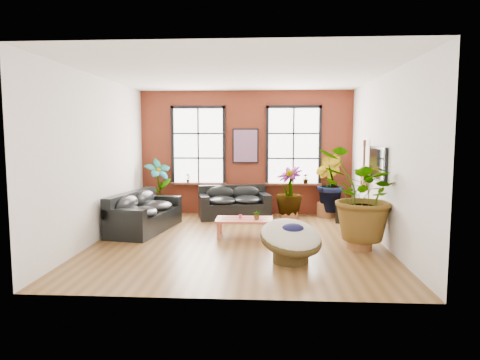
% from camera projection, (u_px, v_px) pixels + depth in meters
% --- Properties ---
extents(room, '(6.04, 6.54, 3.54)m').
position_uv_depth(room, '(239.00, 159.00, 9.09)').
color(room, brown).
rests_on(room, ground).
extents(sofa_back, '(2.05, 1.33, 0.87)m').
position_uv_depth(sofa_back, '(234.00, 203.00, 11.72)').
color(sofa_back, black).
rests_on(sofa_back, ground).
extents(sofa_left, '(1.32, 2.42, 0.91)m').
position_uv_depth(sofa_left, '(143.00, 213.00, 10.12)').
color(sofa_left, black).
rests_on(sofa_left, ground).
extents(coffee_table, '(1.27, 0.74, 0.48)m').
position_uv_depth(coffee_table, '(244.00, 221.00, 9.51)').
color(coffee_table, '#B45341').
rests_on(coffee_table, ground).
extents(papasan_chair, '(1.44, 1.44, 0.83)m').
position_uv_depth(papasan_chair, '(291.00, 239.00, 7.56)').
color(papasan_chair, '#413317').
rests_on(papasan_chair, ground).
extents(poster, '(0.74, 0.06, 0.98)m').
position_uv_depth(poster, '(246.00, 146.00, 12.08)').
color(poster, black).
rests_on(poster, room).
extents(tv_wall_unit, '(0.13, 1.86, 1.20)m').
position_uv_depth(tv_wall_unit, '(373.00, 168.00, 9.38)').
color(tv_wall_unit, black).
rests_on(tv_wall_unit, room).
extents(media_box, '(0.68, 0.59, 0.52)m').
position_uv_depth(media_box, '(348.00, 212.00, 11.09)').
color(media_box, black).
rests_on(media_box, ground).
extents(pot_back_left, '(0.74, 0.74, 0.41)m').
position_uv_depth(pot_back_left, '(159.00, 208.00, 12.07)').
color(pot_back_left, brown).
rests_on(pot_back_left, ground).
extents(pot_back_right, '(0.69, 0.69, 0.39)m').
position_uv_depth(pot_back_right, '(327.00, 210.00, 11.87)').
color(pot_back_right, brown).
rests_on(pot_back_right, ground).
extents(pot_right_wall, '(0.63, 0.63, 0.37)m').
position_uv_depth(pot_right_wall, '(359.00, 240.00, 8.48)').
color(pot_right_wall, brown).
rests_on(pot_right_wall, ground).
extents(pot_mid, '(0.49, 0.49, 0.35)m').
position_uv_depth(pot_mid, '(289.00, 213.00, 11.51)').
color(pot_mid, brown).
rests_on(pot_mid, ground).
extents(floor_plant_back_left, '(0.92, 0.87, 1.45)m').
position_uv_depth(floor_plant_back_left, '(159.00, 184.00, 12.00)').
color(floor_plant_back_left, '#11401C').
rests_on(floor_plant_back_left, ground).
extents(floor_plant_back_right, '(1.06, 1.12, 1.59)m').
position_uv_depth(floor_plant_back_right, '(328.00, 183.00, 11.80)').
color(floor_plant_back_right, '#11401C').
rests_on(floor_plant_back_right, ground).
extents(floor_plant_right_wall, '(2.20, 2.18, 1.85)m').
position_uv_depth(floor_plant_right_wall, '(362.00, 195.00, 8.36)').
color(floor_plant_right_wall, '#11401C').
rests_on(floor_plant_right_wall, ground).
extents(floor_plant_mid, '(1.01, 1.01, 1.28)m').
position_uv_depth(floor_plant_mid, '(289.00, 190.00, 11.45)').
color(floor_plant_mid, '#11401C').
rests_on(floor_plant_mid, ground).
extents(table_plant, '(0.21, 0.18, 0.22)m').
position_uv_depth(table_plant, '(257.00, 215.00, 9.40)').
color(table_plant, '#11401C').
rests_on(table_plant, coffee_table).
extents(sill_plant_left, '(0.17, 0.17, 0.27)m').
position_uv_depth(sill_plant_left, '(188.00, 178.00, 12.22)').
color(sill_plant_left, '#11401C').
rests_on(sill_plant_left, room).
extents(sill_plant_right, '(0.19, 0.19, 0.27)m').
position_uv_depth(sill_plant_right, '(306.00, 179.00, 12.02)').
color(sill_plant_right, '#11401C').
rests_on(sill_plant_right, room).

